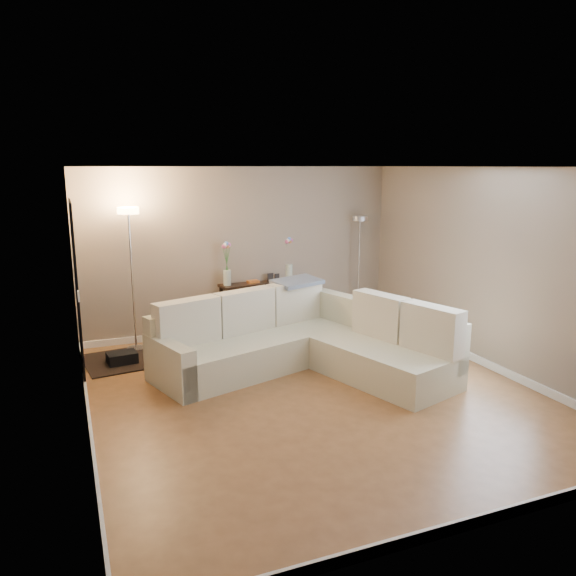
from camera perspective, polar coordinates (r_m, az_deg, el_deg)
name	(u,v)px	position (r m, az deg, el deg)	size (l,w,h in m)	color
floor	(313,393)	(6.72, 2.59, -10.62)	(5.00, 5.50, 0.01)	#945F35
ceiling	(316,166)	(6.18, 2.82, 12.24)	(5.00, 5.50, 0.01)	white
wall_back	(242,251)	(8.87, -4.73, 3.78)	(5.00, 0.02, 2.60)	gray
wall_front	(483,363)	(4.07, 19.17, -7.21)	(5.00, 0.02, 2.60)	gray
wall_left	(77,305)	(5.77, -20.61, -1.62)	(0.02, 5.50, 2.60)	gray
wall_right	(492,270)	(7.69, 19.98, 1.76)	(0.02, 5.50, 2.60)	gray
baseboard_back	(243,328)	(9.11, -4.54, -4.04)	(5.00, 0.03, 0.10)	white
baseboard_front	(468,524)	(4.64, 17.78, -21.85)	(5.00, 0.03, 0.10)	white
baseboard_left	(90,424)	(6.18, -19.48, -12.92)	(0.03, 5.50, 0.10)	white
baseboard_right	(483,362)	(7.99, 19.18, -7.10)	(0.03, 5.50, 0.10)	white
doorway	(77,290)	(7.48, -20.65, -0.14)	(0.02, 1.20, 2.20)	black
switch_plate	(79,296)	(6.63, -20.50, -0.78)	(0.02, 0.08, 0.12)	white
sectional_sofa	(301,342)	(7.34, 1.38, -5.47)	(3.51, 2.88, 1.00)	beige
throw_blanket	(297,282)	(8.02, 0.96, 0.65)	(0.72, 0.41, 0.05)	slate
console_table	(255,303)	(9.00, -3.40, -1.58)	(1.33, 0.52, 0.80)	black
leaning_mirror	(254,257)	(9.04, -3.47, 3.12)	(0.92, 0.17, 0.72)	black
table_decor	(260,280)	(8.92, -2.88, 0.81)	(0.56, 0.14, 0.13)	orange
flower_vase_left	(227,267)	(8.68, -6.23, 2.16)	(0.16, 0.14, 0.68)	silver
flower_vase_right	(289,261)	(9.16, 0.09, 2.77)	(0.16, 0.14, 0.68)	silver
floor_lamp_lit	(130,251)	(8.15, -15.72, 3.67)	(0.32, 0.32, 2.05)	silver
floor_lamp_unlit	(359,248)	(9.43, 7.26, 4.07)	(0.29, 0.29, 1.80)	silver
charcoal_rug	(136,358)	(8.09, -15.23, -6.90)	(1.34, 1.00, 0.02)	black
black_bag	(122,361)	(7.93, -16.48, -7.15)	(0.38, 0.27, 0.25)	black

